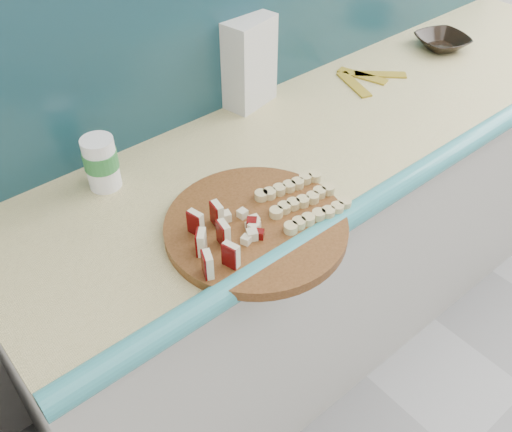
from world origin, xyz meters
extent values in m
cube|color=beige|center=(0.10, 1.50, 0.44)|extent=(2.20, 0.60, 0.88)
cube|color=#CABA76|center=(0.10, 1.50, 0.90)|extent=(2.20, 0.60, 0.03)
cube|color=teal|center=(0.10, 1.20, 0.90)|extent=(2.20, 0.06, 0.03)
cube|color=teal|center=(0.10, 1.79, 1.16)|extent=(2.20, 0.02, 0.50)
cylinder|color=#47270F|center=(-0.43, 1.30, 0.92)|extent=(0.48, 0.48, 0.03)
cube|color=beige|center=(-0.61, 1.25, 0.96)|extent=(0.02, 0.04, 0.06)
cube|color=#4B0506|center=(-0.62, 1.25, 0.96)|extent=(0.01, 0.04, 0.06)
cube|color=beige|center=(-0.58, 1.30, 0.96)|extent=(0.02, 0.04, 0.06)
cube|color=#4B0506|center=(-0.59, 1.31, 0.96)|extent=(0.01, 0.04, 0.06)
cube|color=beige|center=(-0.55, 1.36, 0.96)|extent=(0.02, 0.04, 0.06)
cube|color=#4B0506|center=(-0.56, 1.36, 0.96)|extent=(0.01, 0.04, 0.06)
cube|color=beige|center=(-0.56, 1.24, 0.96)|extent=(0.02, 0.04, 0.06)
cube|color=#4B0506|center=(-0.56, 1.24, 0.96)|extent=(0.01, 0.04, 0.06)
cube|color=beige|center=(-0.53, 1.30, 0.96)|extent=(0.02, 0.04, 0.06)
cube|color=#4B0506|center=(-0.54, 1.30, 0.96)|extent=(0.01, 0.04, 0.06)
cube|color=beige|center=(-0.50, 1.36, 0.96)|extent=(0.02, 0.04, 0.06)
cube|color=#4B0506|center=(-0.51, 1.36, 0.96)|extent=(0.01, 0.04, 0.06)
cube|color=beige|center=(-0.45, 1.31, 0.95)|extent=(0.02, 0.02, 0.02)
cube|color=beige|center=(-0.44, 1.31, 0.95)|extent=(0.02, 0.02, 0.02)
cube|color=#4B0506|center=(-0.44, 1.32, 0.95)|extent=(0.02, 0.02, 0.02)
cube|color=beige|center=(-0.46, 1.32, 0.95)|extent=(0.02, 0.02, 0.02)
cube|color=beige|center=(-0.46, 1.33, 0.95)|extent=(0.02, 0.02, 0.02)
cube|color=beige|center=(-0.47, 1.33, 0.95)|extent=(0.02, 0.02, 0.02)
cube|color=beige|center=(-0.47, 1.31, 0.95)|extent=(0.02, 0.02, 0.02)
cube|color=beige|center=(-0.48, 1.31, 0.95)|extent=(0.02, 0.02, 0.02)
cube|color=#4B0506|center=(-0.49, 1.30, 0.95)|extent=(0.02, 0.02, 0.02)
cube|color=beige|center=(-0.47, 1.30, 0.95)|extent=(0.02, 0.02, 0.02)
cube|color=beige|center=(-0.47, 1.29, 0.95)|extent=(0.02, 0.02, 0.02)
cube|color=beige|center=(-0.46, 1.30, 0.95)|extent=(0.02, 0.02, 0.02)
cube|color=beige|center=(-0.45, 1.29, 0.95)|extent=(0.02, 0.02, 0.02)
cube|color=beige|center=(-0.44, 1.29, 0.95)|extent=(0.02, 0.02, 0.02)
cylinder|color=#CDBB7D|center=(-0.39, 1.23, 0.95)|extent=(0.03, 0.03, 0.02)
cylinder|color=#CDBB7D|center=(-0.37, 1.23, 0.95)|extent=(0.03, 0.03, 0.02)
cylinder|color=#CDBB7D|center=(-0.34, 1.23, 0.95)|extent=(0.03, 0.03, 0.02)
cylinder|color=#CDBB7D|center=(-0.32, 1.22, 0.95)|extent=(0.03, 0.03, 0.02)
cylinder|color=#CDBB7D|center=(-0.29, 1.22, 0.95)|extent=(0.03, 0.03, 0.02)
cylinder|color=#CDBB7D|center=(-0.27, 1.21, 0.95)|extent=(0.03, 0.03, 0.02)
cylinder|color=#CDBB7D|center=(-0.24, 1.21, 0.95)|extent=(0.03, 0.03, 0.02)
cylinder|color=#CDBB7D|center=(-0.38, 1.30, 0.95)|extent=(0.03, 0.03, 0.02)
cylinder|color=#CDBB7D|center=(-0.36, 1.29, 0.95)|extent=(0.03, 0.03, 0.02)
cylinder|color=#CDBB7D|center=(-0.33, 1.29, 0.95)|extent=(0.03, 0.03, 0.02)
cylinder|color=#CDBB7D|center=(-0.31, 1.28, 0.95)|extent=(0.03, 0.03, 0.02)
cylinder|color=#CDBB7D|center=(-0.28, 1.28, 0.95)|extent=(0.03, 0.03, 0.02)
cylinder|color=#CDBB7D|center=(-0.26, 1.28, 0.95)|extent=(0.03, 0.03, 0.02)
cylinder|color=#CDBB7D|center=(-0.23, 1.27, 0.95)|extent=(0.03, 0.03, 0.02)
cylinder|color=#CDBB7D|center=(-0.37, 1.36, 0.95)|extent=(0.03, 0.03, 0.02)
cylinder|color=#CDBB7D|center=(-0.35, 1.35, 0.95)|extent=(0.03, 0.03, 0.02)
cylinder|color=#CDBB7D|center=(-0.32, 1.35, 0.95)|extent=(0.03, 0.03, 0.02)
cylinder|color=#CDBB7D|center=(-0.30, 1.35, 0.95)|extent=(0.03, 0.03, 0.02)
cylinder|color=#CDBB7D|center=(-0.27, 1.34, 0.95)|extent=(0.03, 0.03, 0.02)
cylinder|color=#CDBB7D|center=(-0.25, 1.34, 0.95)|extent=(0.03, 0.03, 0.02)
cylinder|color=#CDBB7D|center=(-0.23, 1.33, 0.95)|extent=(0.03, 0.03, 0.02)
imported|color=black|center=(0.66, 1.61, 0.93)|extent=(0.22, 0.22, 0.04)
cube|color=silver|center=(-0.09, 1.76, 1.04)|extent=(0.17, 0.14, 0.26)
cylinder|color=white|center=(-0.61, 1.67, 0.98)|extent=(0.08, 0.08, 0.14)
cylinder|color=#30853D|center=(-0.61, 1.67, 0.99)|extent=(0.08, 0.08, 0.05)
cube|color=gold|center=(0.23, 1.62, 0.91)|extent=(0.08, 0.17, 0.01)
cube|color=gold|center=(0.29, 1.64, 0.91)|extent=(0.08, 0.17, 0.01)
cube|color=gold|center=(0.35, 1.61, 0.91)|extent=(0.15, 0.14, 0.01)
camera|label=1|loc=(-1.04, 0.58, 1.80)|focal=40.00mm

